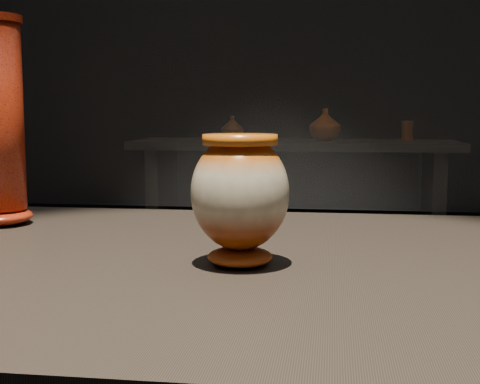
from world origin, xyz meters
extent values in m
cube|color=black|center=(0.00, 5.00, 1.60)|extent=(8.00, 3.20, 0.04)
cube|color=black|center=(0.00, 0.00, 0.88)|extent=(2.00, 0.80, 0.05)
ellipsoid|color=maroon|center=(-0.08, -0.04, 0.91)|extent=(0.09, 0.09, 0.02)
ellipsoid|color=beige|center=(-0.08, -0.04, 0.99)|extent=(0.13, 0.13, 0.14)
cylinder|color=#CA5D13|center=(-0.08, -0.04, 1.06)|extent=(0.10, 0.10, 0.01)
ellipsoid|color=#C7400D|center=(-0.52, 0.20, 0.91)|extent=(0.12, 0.12, 0.03)
cube|color=black|center=(-0.20, 3.32, 0.88)|extent=(2.00, 0.60, 0.05)
cube|color=black|center=(-1.05, 3.32, 0.42)|extent=(0.08, 0.50, 0.85)
cube|color=black|center=(0.65, 3.32, 0.42)|extent=(0.08, 0.50, 0.85)
imported|color=#964115|center=(-0.60, 3.34, 0.98)|extent=(0.18, 0.18, 0.15)
imported|color=maroon|center=(-0.02, 3.31, 1.00)|extent=(0.23, 0.23, 0.20)
cylinder|color=#964115|center=(0.48, 3.32, 0.96)|extent=(0.07, 0.07, 0.12)
camera|label=1|loc=(0.03, -0.84, 1.09)|focal=50.00mm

